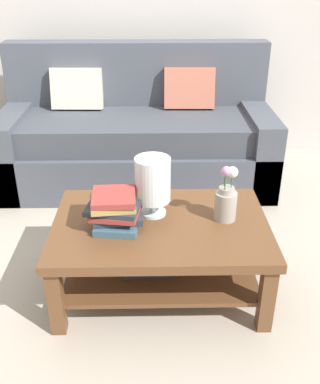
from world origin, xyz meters
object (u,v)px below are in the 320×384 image
Objects in this scene: couch at (137,137)px; coffee_table at (160,241)px; glass_hurricane_vase at (153,181)px; flower_pitcher at (226,199)px; book_stack_main at (115,211)px.

coffee_table is (0.16, -1.43, -0.06)m from couch.
glass_hurricane_vase is (-0.04, 0.09, 0.31)m from coffee_table.
flower_pitcher is (0.34, 0.03, 0.23)m from coffee_table.
flower_pitcher reaches higher than book_stack_main.
book_stack_main is (-0.23, -0.03, 0.21)m from coffee_table.
coffee_table is 0.31m from book_stack_main.
flower_pitcher is at bearing 5.71° from coffee_table.
couch is 7.13× the size of book_stack_main.
couch reaches higher than coffee_table.
book_stack_main is (-0.07, -1.46, 0.15)m from couch.
glass_hurricane_vase is at bearing 33.97° from book_stack_main.
couch is 1.49m from flower_pitcher.
flower_pitcher is (0.38, -0.06, -0.08)m from glass_hurricane_vase.
flower_pitcher reaches higher than coffee_table.
glass_hurricane_vase reaches higher than flower_pitcher.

